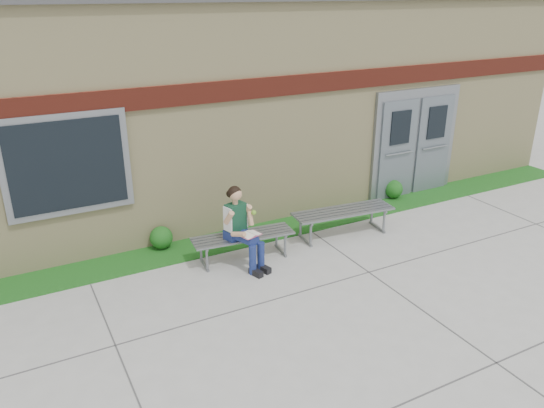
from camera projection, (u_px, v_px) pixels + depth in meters
ground at (334, 304)px, 7.61m from camera, size 80.00×80.00×0.00m
grass_strip at (255, 234)px, 9.73m from camera, size 16.00×0.80×0.02m
school_building at (186, 91)px, 11.72m from camera, size 16.20×6.22×4.20m
bench_left at (243, 240)px, 8.76m from camera, size 1.73×0.64×0.44m
bench_right at (343, 216)px, 9.61m from camera, size 1.92×0.71×0.49m
girl at (242, 226)px, 8.42m from camera, size 0.57×0.85×1.34m
shrub_mid at (161, 238)px, 9.13m from camera, size 0.39×0.39×0.39m
shrub_east at (394, 189)px, 11.35m from camera, size 0.39×0.39×0.39m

